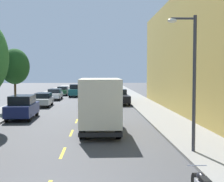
# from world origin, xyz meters

# --- Properties ---
(ground_plane) EXTENTS (160.00, 160.00, 0.00)m
(ground_plane) POSITION_xyz_m (0.00, 30.00, 0.00)
(ground_plane) COLOR #424244
(sidewalk_left) EXTENTS (3.20, 120.00, 0.14)m
(sidewalk_left) POSITION_xyz_m (-7.10, 28.00, 0.07)
(sidewalk_left) COLOR gray
(sidewalk_left) RESTS_ON ground_plane
(sidewalk_right) EXTENTS (3.20, 120.00, 0.14)m
(sidewalk_right) POSITION_xyz_m (7.10, 28.00, 0.07)
(sidewalk_right) COLOR gray
(sidewalk_right) RESTS_ON ground_plane
(lane_centerline_dashes) EXTENTS (0.14, 47.20, 0.01)m
(lane_centerline_dashes) POSITION_xyz_m (0.00, 24.50, 0.00)
(lane_centerline_dashes) COLOR yellow
(lane_centerline_dashes) RESTS_ON ground_plane
(street_tree_third) EXTENTS (2.83, 2.83, 5.97)m
(street_tree_third) POSITION_xyz_m (-6.40, 23.69, 4.37)
(street_tree_third) COLOR #47331E
(street_tree_third) RESTS_ON sidewalk_left
(street_lamp) EXTENTS (1.35, 0.28, 6.25)m
(street_lamp) POSITION_xyz_m (5.94, 6.52, 3.80)
(street_lamp) COLOR #38383D
(street_lamp) RESTS_ON sidewalk_right
(delivery_box_truck) EXTENTS (2.41, 7.22, 3.42)m
(delivery_box_truck) POSITION_xyz_m (1.80, 12.42, 1.92)
(delivery_box_truck) COLOR beige
(delivery_box_truck) RESTS_ON ground_plane
(parked_wagon_silver) EXTENTS (1.91, 4.73, 1.50)m
(parked_wagon_silver) POSITION_xyz_m (-4.48, 28.26, 0.80)
(parked_wagon_silver) COLOR #B2B5BA
(parked_wagon_silver) RESTS_ON ground_plane
(parked_wagon_orange) EXTENTS (1.83, 4.70, 1.50)m
(parked_wagon_orange) POSITION_xyz_m (4.36, 54.82, 0.80)
(parked_wagon_orange) COLOR orange
(parked_wagon_orange) RESTS_ON ground_plane
(parked_suv_navy) EXTENTS (2.02, 4.83, 1.93)m
(parked_suv_navy) POSITION_xyz_m (-4.49, 18.37, 0.99)
(parked_suv_navy) COLOR navy
(parked_suv_navy) RESTS_ON ground_plane
(parked_sedan_champagne) EXTENTS (1.83, 4.51, 1.43)m
(parked_sedan_champagne) POSITION_xyz_m (4.33, 38.58, 0.75)
(parked_sedan_champagne) COLOR tan
(parked_sedan_champagne) RESTS_ON ground_plane
(parked_pickup_black) EXTENTS (2.13, 5.35, 1.73)m
(parked_pickup_black) POSITION_xyz_m (4.27, 30.28, 0.83)
(parked_pickup_black) COLOR black
(parked_pickup_black) RESTS_ON ground_plane
(parked_wagon_white) EXTENTS (1.84, 4.71, 1.50)m
(parked_wagon_white) POSITION_xyz_m (-4.37, 37.22, 0.80)
(parked_wagon_white) COLOR silver
(parked_wagon_white) RESTS_ON ground_plane
(parked_sedan_forest) EXTENTS (1.89, 4.54, 1.43)m
(parked_sedan_forest) POSITION_xyz_m (-4.21, 46.15, 0.75)
(parked_sedan_forest) COLOR #194C28
(parked_sedan_forest) RESTS_ON ground_plane
(parked_hatchback_burgundy) EXTENTS (1.83, 4.04, 1.50)m
(parked_hatchback_burgundy) POSITION_xyz_m (4.33, 44.96, 0.76)
(parked_hatchback_burgundy) COLOR maroon
(parked_hatchback_burgundy) RESTS_ON ground_plane
(moving_teal_sedan) EXTENTS (1.95, 4.80, 1.93)m
(moving_teal_sedan) POSITION_xyz_m (-1.80, 42.72, 0.99)
(moving_teal_sedan) COLOR #195B60
(moving_teal_sedan) RESTS_ON ground_plane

